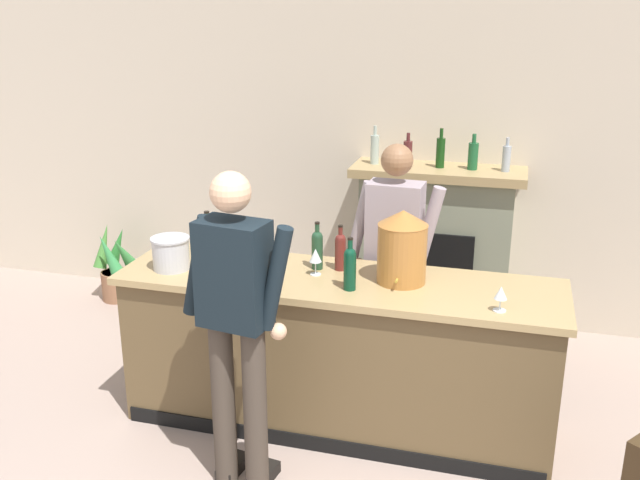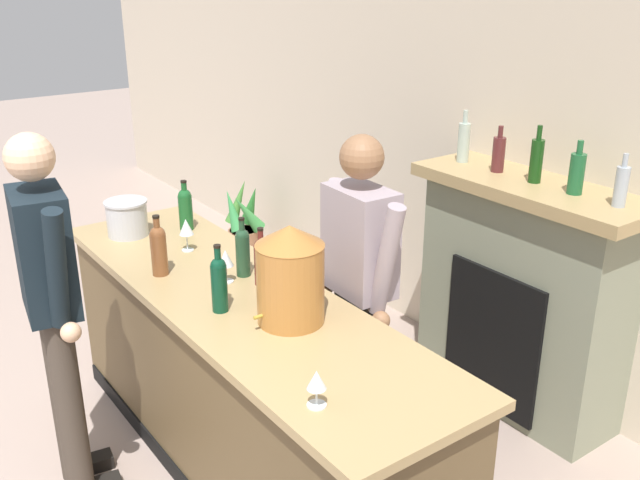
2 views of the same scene
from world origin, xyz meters
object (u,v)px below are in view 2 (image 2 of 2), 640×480
Objects in this scene: ice_bucket_steel at (127,218)px; wine_bottle_merlot_tall at (261,259)px; copper_dispenser at (290,274)px; wine_bottle_rose_blush at (185,207)px; wine_glass_front_left at (226,259)px; wine_bottle_chardonnay_pale at (243,250)px; person_customer at (53,307)px; wine_glass_mid_counter at (317,382)px; potted_plant_corner at (243,225)px; wine_bottle_port_short at (219,282)px; fireplace_stone at (522,294)px; wine_bottle_burgundy_dark at (159,248)px; wine_glass_near_bucket at (186,228)px; person_bartender at (358,290)px.

ice_bucket_steel is 1.06m from wine_bottle_merlot_tall.
copper_dispenser is 1.53× the size of wine_bottle_merlot_tall.
wine_bottle_rose_blush reaches higher than wine_bottle_merlot_tall.
wine_bottle_chardonnay_pale is at bearing 100.37° from wine_glass_front_left.
person_customer reaches higher than wine_glass_mid_counter.
wine_bottle_chardonnay_pale reaches higher than potted_plant_corner.
wine_bottle_port_short is at bearing -45.58° from wine_bottle_chardonnay_pale.
wine_bottle_rose_blush is (-1.35, -1.42, 0.44)m from fireplace_stone.
potted_plant_corner is 2.21× the size of wine_bottle_port_short.
ice_bucket_steel is 0.79× the size of wine_bottle_chardonnay_pale.
fireplace_stone is 0.93× the size of person_customer.
fireplace_stone is 6.90× the size of ice_bucket_steel.
wine_bottle_burgundy_dark is 1.72× the size of wine_glass_near_bucket.
ice_bucket_steel is 0.82× the size of wine_bottle_rose_blush.
copper_dispenser reaches higher than wine_bottle_merlot_tall.
copper_dispenser is 0.42m from wine_bottle_merlot_tall.
copper_dispenser is 0.54m from wine_glass_front_left.
wine_glass_near_bucket is at bearing 129.62° from wine_bottle_burgundy_dark.
person_customer is 5.78× the size of wine_bottle_burgundy_dark.
wine_glass_mid_counter is (1.39, -0.03, -0.04)m from wine_bottle_burgundy_dark.
fireplace_stone is 2.05m from wine_bottle_burgundy_dark.
person_bartender is at bearing 54.59° from wine_bottle_merlot_tall.
person_customer is 6.20× the size of wine_bottle_merlot_tall.
person_customer is (2.09, -2.19, 0.70)m from potted_plant_corner.
person_bartender is at bearing 28.80° from wine_glass_near_bucket.
wine_glass_near_bucket is (-1.04, -1.57, 0.44)m from fireplace_stone.
wine_bottle_rose_blush is at bearing 177.15° from wine_bottle_merlot_tall.
wine_bottle_rose_blush reaches higher than wine_glass_mid_counter.
ice_bucket_steel is at bearing 178.41° from wine_bottle_port_short.
person_customer reaches higher than potted_plant_corner.
wine_glass_mid_counter is (1.12, -0.26, -0.02)m from wine_glass_front_left.
fireplace_stone reaches higher than wine_bottle_burgundy_dark.
wine_bottle_chardonnay_pale is (-0.58, -1.49, 0.44)m from fireplace_stone.
wine_glass_front_left is (0.28, 0.22, -0.02)m from wine_bottle_burgundy_dark.
wine_bottle_rose_blush is 1.96m from wine_glass_mid_counter.
ice_bucket_steel is 1.33× the size of wine_glass_near_bucket.
wine_bottle_port_short is at bearing 5.42° from wine_bottle_burgundy_dark.
wine_bottle_port_short is 1.02× the size of wine_bottle_burgundy_dark.
wine_bottle_merlot_tall is at bearing 41.30° from wine_bottle_burgundy_dark.
person_bartender is 0.56m from copper_dispenser.
wine_glass_near_bucket is (-0.61, -0.10, 0.00)m from wine_bottle_merlot_tall.
wine_bottle_merlot_tall is at bearing 69.68° from person_customer.
person_customer is 0.98m from wine_bottle_merlot_tall.
wine_glass_mid_counter is (1.91, -0.43, -0.04)m from wine_bottle_rose_blush.
fireplace_stone is 1.65m from copper_dispenser.
person_customer is 1.43m from person_bartender.
person_bartender is at bearing 52.13° from wine_glass_front_left.
wine_glass_front_left is at bearing -79.63° from wine_bottle_chardonnay_pale.
wine_bottle_rose_blush reaches higher than potted_plant_corner.
person_customer is 1.12m from copper_dispenser.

